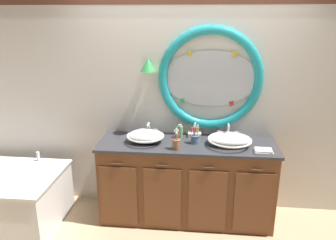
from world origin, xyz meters
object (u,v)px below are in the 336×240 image
at_px(sink_basin_right, 230,140).
at_px(soap_dispenser, 180,132).
at_px(toothbrush_holder_left, 176,143).
at_px(folded_hand_towel, 263,151).
at_px(sink_basin_left, 145,136).
at_px(toothbrush_holder_right, 195,138).
at_px(toiletry_basket, 195,134).

distance_m(sink_basin_right, soap_dispenser, 0.55).
distance_m(toothbrush_holder_left, folded_hand_towel, 0.86).
xyz_separation_m(sink_basin_left, toothbrush_holder_right, (0.52, 0.02, -0.01)).
bearing_deg(soap_dispenser, toothbrush_holder_left, -92.74).
xyz_separation_m(toothbrush_holder_left, folded_hand_towel, (0.85, 0.01, -0.05)).
relative_size(toothbrush_holder_left, toiletry_basket, 1.52).
relative_size(sink_basin_right, toothbrush_holder_right, 2.04).
height_order(sink_basin_right, toiletry_basket, sink_basin_right).
xyz_separation_m(toothbrush_holder_left, toothbrush_holder_right, (0.18, 0.18, -0.01)).
relative_size(sink_basin_right, toothbrush_holder_left, 2.07).
bearing_deg(toothbrush_holder_left, sink_basin_right, 16.53).
distance_m(sink_basin_right, toothbrush_holder_left, 0.56).
bearing_deg(soap_dispenser, toothbrush_holder_right, -41.34).
height_order(toothbrush_holder_right, folded_hand_towel, toothbrush_holder_right).
bearing_deg(folded_hand_towel, soap_dispenser, 159.05).
height_order(soap_dispenser, folded_hand_towel, soap_dispenser).
xyz_separation_m(toothbrush_holder_right, folded_hand_towel, (0.67, -0.18, -0.04)).
distance_m(sink_basin_left, toothbrush_holder_left, 0.37).
bearing_deg(soap_dispenser, folded_hand_towel, -20.95).
xyz_separation_m(toothbrush_holder_left, soap_dispenser, (0.02, 0.33, 0.01)).
bearing_deg(toiletry_basket, sink_basin_right, -32.06).
xyz_separation_m(folded_hand_towel, toiletry_basket, (-0.68, 0.38, 0.01)).
xyz_separation_m(sink_basin_left, soap_dispenser, (0.35, 0.17, 0.00)).
distance_m(toothbrush_holder_right, soap_dispenser, 0.22).
bearing_deg(folded_hand_towel, sink_basin_left, 172.63).
xyz_separation_m(sink_basin_left, sink_basin_right, (0.88, 0.00, -0.01)).
bearing_deg(soap_dispenser, toiletry_basket, 21.08).
xyz_separation_m(sink_basin_left, toothbrush_holder_left, (0.34, -0.16, -0.01)).
relative_size(sink_basin_left, toothbrush_holder_left, 1.81).
bearing_deg(toiletry_basket, soap_dispenser, -158.92).
bearing_deg(sink_basin_left, toiletry_basket, 23.99).
height_order(folded_hand_towel, toiletry_basket, toiletry_basket).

